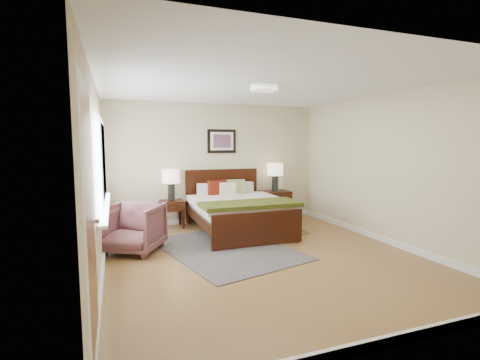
{
  "coord_description": "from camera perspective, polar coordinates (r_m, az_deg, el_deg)",
  "views": [
    {
      "loc": [
        -2.04,
        -4.61,
        1.69
      ],
      "look_at": [
        -0.02,
        0.96,
        1.05
      ],
      "focal_mm": 26.0,
      "sensor_mm": 36.0,
      "label": 1
    }
  ],
  "objects": [
    {
      "name": "left_wall",
      "position": [
        4.64,
        -22.47,
        0.26
      ],
      "size": [
        0.04,
        5.0,
        2.5
      ],
      "primitive_type": "cube",
      "color": "beige",
      "rests_on": "ground"
    },
    {
      "name": "rug_navy",
      "position": [
        7.04,
        6.16,
        -7.72
      ],
      "size": [
        0.96,
        1.33,
        0.01
      ],
      "primitive_type": "cube",
      "rotation": [
        0.0,
        0.0,
        -0.1
      ],
      "color": "black",
      "rests_on": "ground"
    },
    {
      "name": "nightstand_right",
      "position": [
        7.74,
        5.79,
        -3.57
      ],
      "size": [
        0.63,
        0.47,
        0.62
      ],
      "color": "black",
      "rests_on": "ground"
    },
    {
      "name": "nightstand_left",
      "position": [
        7.06,
        -11.13,
        -4.29
      ],
      "size": [
        0.46,
        0.41,
        0.54
      ],
      "color": "black",
      "rests_on": "ground"
    },
    {
      "name": "wall_art",
      "position": [
        7.41,
        -3.01,
        6.38
      ],
      "size": [
        0.62,
        0.05,
        0.5
      ],
      "color": "black",
      "rests_on": "back_wall"
    },
    {
      "name": "door",
      "position": [
        2.94,
        -23.37,
        -6.48
      ],
      "size": [
        0.06,
        1.0,
        2.18
      ],
      "color": "silver",
      "rests_on": "ground"
    },
    {
      "name": "armchair",
      "position": [
        5.65,
        -17.13,
        -7.56
      ],
      "size": [
        1.1,
        1.11,
        0.75
      ],
      "primitive_type": "imported",
      "rotation": [
        0.0,
        0.0,
        -0.52
      ],
      "color": "brown",
      "rests_on": "ground"
    },
    {
      "name": "ceil_fixture",
      "position": [
        5.1,
        3.97,
        14.89
      ],
      "size": [
        0.44,
        0.44,
        0.08
      ],
      "color": "white",
      "rests_on": "ceiling"
    },
    {
      "name": "lamp_right",
      "position": [
        7.67,
        5.8,
        1.37
      ],
      "size": [
        0.34,
        0.34,
        0.61
      ],
      "color": "black",
      "rests_on": "nightstand_right"
    },
    {
      "name": "lamp_left",
      "position": [
        7.0,
        -11.25,
        0.17
      ],
      "size": [
        0.34,
        0.34,
        0.61
      ],
      "color": "black",
      "rests_on": "nightstand_left"
    },
    {
      "name": "ceiling",
      "position": [
        5.11,
        3.97,
        15.27
      ],
      "size": [
        4.5,
        5.0,
        0.02
      ],
      "primitive_type": "cube",
      "color": "white",
      "rests_on": "back_wall"
    },
    {
      "name": "floor",
      "position": [
        5.32,
        3.77,
        -12.37
      ],
      "size": [
        5.0,
        5.0,
        0.0
      ],
      "primitive_type": "plane",
      "color": "brown",
      "rests_on": "ground"
    },
    {
      "name": "back_wall",
      "position": [
        7.41,
        -3.96,
        2.74
      ],
      "size": [
        4.5,
        0.04,
        2.5
      ],
      "primitive_type": "cube",
      "color": "beige",
      "rests_on": "ground"
    },
    {
      "name": "front_wall",
      "position": [
        2.97,
        23.76,
        -2.85
      ],
      "size": [
        4.5,
        0.04,
        2.5
      ],
      "primitive_type": "cube",
      "color": "beige",
      "rests_on": "ground"
    },
    {
      "name": "right_wall",
      "position": [
        6.31,
        22.9,
        1.68
      ],
      "size": [
        0.04,
        5.0,
        2.5
      ],
      "primitive_type": "cube",
      "color": "beige",
      "rests_on": "ground"
    },
    {
      "name": "rug_persian",
      "position": [
        5.66,
        -2.42,
        -11.16
      ],
      "size": [
        2.26,
        2.78,
        0.01
      ],
      "primitive_type": "cube",
      "rotation": [
        0.0,
        0.0,
        0.24
      ],
      "color": "#0B153A",
      "rests_on": "ground"
    },
    {
      "name": "window",
      "position": [
        5.33,
        -21.63,
        2.36
      ],
      "size": [
        0.11,
        2.72,
        1.32
      ],
      "color": "silver",
      "rests_on": "left_wall"
    },
    {
      "name": "bed",
      "position": [
        6.58,
        -0.46,
        -4.16
      ],
      "size": [
        1.7,
        2.05,
        1.11
      ],
      "color": "black",
      "rests_on": "ground"
    }
  ]
}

